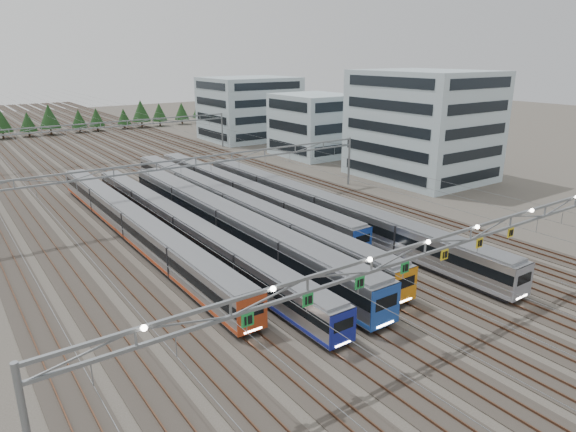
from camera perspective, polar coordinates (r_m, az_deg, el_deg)
ground at (r=43.43m, az=14.21°, el=-12.51°), size 400.00×400.00×0.00m
track_bed at (r=128.70m, az=-21.68°, el=7.52°), size 54.00×260.00×5.42m
train_a at (r=63.44m, az=-16.77°, el=-0.91°), size 2.75×54.23×3.58m
train_b at (r=61.18m, az=-11.50°, el=-1.30°), size 2.58×56.74×3.35m
train_c at (r=60.68m, az=-6.64°, el=-0.82°), size 3.16×51.35×4.13m
train_d at (r=68.79m, az=-6.22°, el=1.23°), size 2.82×61.59×3.68m
train_e at (r=75.41m, az=-5.21°, el=2.68°), size 2.74×51.74×3.56m
train_f at (r=67.18m, az=3.88°, el=0.91°), size 2.86×56.43×3.72m
gantry_near at (r=40.30m, az=15.05°, el=-3.83°), size 56.36×0.61×8.08m
gantry_mid at (r=71.75m, az=-10.17°, el=5.28°), size 56.36×0.36×8.00m
gantry_far at (r=113.61m, az=-20.07°, el=9.00°), size 56.36×0.36×8.00m
depot_bldg_south at (r=94.68m, az=14.72°, el=9.75°), size 18.00×22.00×18.64m
depot_bldg_mid at (r=112.93m, az=2.87°, el=10.07°), size 14.00×16.00×13.08m
depot_bldg_north at (r=135.36m, az=-4.29°, el=11.84°), size 22.00×18.00×15.60m
treeline at (r=157.01m, az=-22.47°, el=10.07°), size 106.40×5.60×7.02m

